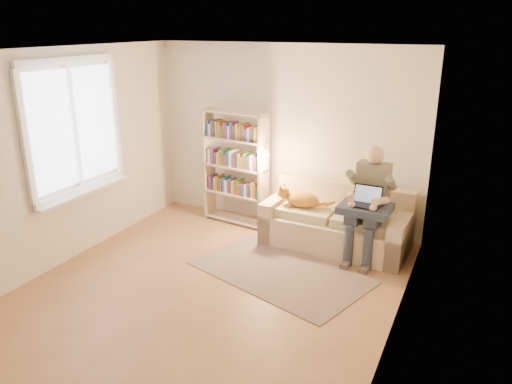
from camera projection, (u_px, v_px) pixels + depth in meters
The scene contains 14 objects.
floor at pixel (210, 289), 5.64m from camera, with size 4.50×4.50×0.00m, color #986A45.
ceiling at pixel (202, 50), 4.80m from camera, with size 4.00×4.50×0.02m, color white.
wall_left at pixel (63, 158), 6.02m from camera, with size 0.02×4.50×2.60m, color silver.
wall_right at pixel (402, 207), 4.42m from camera, with size 0.02×4.50×2.60m, color silver.
wall_back at pixel (286, 137), 7.15m from camera, with size 4.00×0.02×2.60m, color silver.
wall_front at pixel (34, 271), 3.29m from camera, with size 4.00×0.02×2.60m, color silver.
window at pixel (78, 149), 6.15m from camera, with size 0.12×1.52×1.69m.
sofa at pixel (336, 225), 6.66m from camera, with size 1.94×0.95×0.81m.
person at pixel (369, 198), 6.17m from camera, with size 0.43×0.67×1.43m.
cat at pixel (302, 199), 6.66m from camera, with size 0.71×0.27×0.26m.
blanket at pixel (366, 208), 6.08m from camera, with size 0.61×0.50×0.09m, color #273144.
laptop at pixel (366, 200), 6.06m from camera, with size 0.37×0.29×0.31m.
bookshelf at pixel (235, 163), 7.23m from camera, with size 1.11×0.45×1.69m.
rug at pixel (280, 272), 6.01m from camera, with size 2.06×1.22×0.01m, color #826E5F.
Camera 1 is at (2.58, -4.30, 2.85)m, focal length 35.00 mm.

